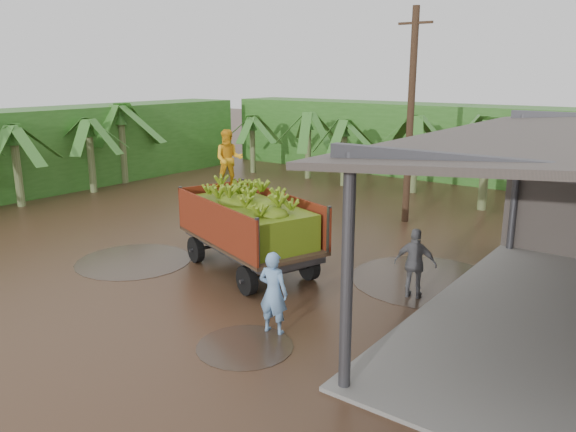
% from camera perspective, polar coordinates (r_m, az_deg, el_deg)
% --- Properties ---
extents(ground, '(100.00, 100.00, 0.00)m').
position_cam_1_polar(ground, '(15.45, -4.02, -5.10)').
color(ground, black).
rests_on(ground, ground).
extents(hedge_north, '(22.00, 3.00, 3.60)m').
position_cam_1_polar(hedge_north, '(29.53, 13.68, 7.52)').
color(hedge_north, '#2D661E').
rests_on(hedge_north, ground).
extents(hedge_west, '(3.00, 18.00, 3.60)m').
position_cam_1_polar(hedge_west, '(28.13, -20.70, 6.67)').
color(hedge_west, '#2D661E').
rests_on(hedge_west, ground).
extents(banana_trailer, '(6.04, 3.40, 3.63)m').
position_cam_1_polar(banana_trailer, '(14.78, -4.02, -0.63)').
color(banana_trailer, '#992C15').
rests_on(banana_trailer, ground).
extents(man_blue, '(0.69, 0.51, 1.72)m').
position_cam_1_polar(man_blue, '(11.36, -1.51, -7.79)').
color(man_blue, '#77A5D9').
rests_on(man_blue, ground).
extents(man_grey, '(1.05, 0.64, 1.67)m').
position_cam_1_polar(man_grey, '(13.40, 12.80, -4.74)').
color(man_grey, slate).
rests_on(man_grey, ground).
extents(utility_pole, '(1.20, 0.24, 7.25)m').
position_cam_1_polar(utility_pole, '(19.78, 12.33, 9.83)').
color(utility_pole, '#47301E').
rests_on(utility_pole, ground).
extents(banana_plants, '(24.39, 20.86, 4.06)m').
position_cam_1_polar(banana_plants, '(22.85, -4.23, 5.84)').
color(banana_plants, '#2D661E').
rests_on(banana_plants, ground).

